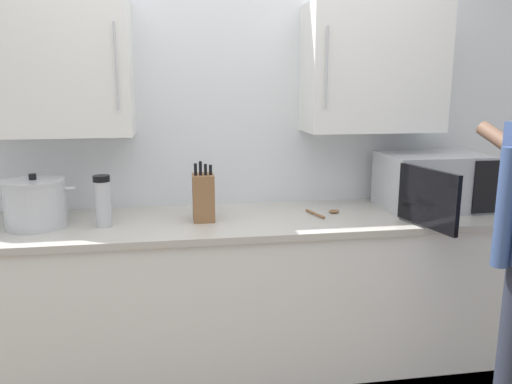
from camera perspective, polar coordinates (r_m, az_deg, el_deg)
The scene contains 7 objects.
back_wall_tiled at distance 2.94m, azimuth -4.13°, elevation 7.36°, with size 4.24×0.44×2.57m.
counter_unit at distance 2.84m, azimuth -3.21°, elevation -12.15°, with size 3.23×0.70×0.93m.
microwave_oven at distance 3.03m, azimuth 19.13°, elevation 1.11°, with size 0.59×0.81×0.32m.
knife_block at distance 2.64m, azimuth -6.02°, elevation -0.56°, with size 0.11×0.15×0.32m.
wooden_spoon at distance 2.80m, azimuth 7.93°, elevation -2.31°, with size 0.19×0.18×0.02m.
stock_pot at distance 2.73m, azimuth -23.87°, elevation -1.19°, with size 0.39×0.30×0.27m.
thermos_flask at distance 2.62m, azimuth -17.06°, elevation -0.97°, with size 0.08×0.08×0.26m.
Camera 1 is at (-0.26, -1.88, 1.63)m, focal length 35.11 mm.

